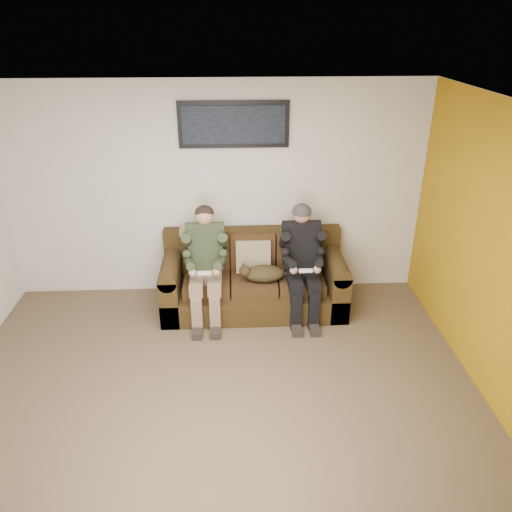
{
  "coord_description": "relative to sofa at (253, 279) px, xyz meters",
  "views": [
    {
      "loc": [
        0.19,
        -3.45,
        3.22
      ],
      "look_at": [
        0.42,
        1.2,
        0.95
      ],
      "focal_mm": 35.0,
      "sensor_mm": 36.0,
      "label": 1
    }
  ],
  "objects": [
    {
      "name": "floor",
      "position": [
        -0.42,
        -1.83,
        -0.33
      ],
      "size": [
        5.0,
        5.0,
        0.0
      ],
      "primitive_type": "plane",
      "color": "brown",
      "rests_on": "ground"
    },
    {
      "name": "ceiling",
      "position": [
        -0.42,
        -1.83,
        2.27
      ],
      "size": [
        5.0,
        5.0,
        0.0
      ],
      "primitive_type": "plane",
      "rotation": [
        3.14,
        0.0,
        0.0
      ],
      "color": "silver",
      "rests_on": "ground"
    },
    {
      "name": "wall_back",
      "position": [
        -0.42,
        0.42,
        0.97
      ],
      "size": [
        5.0,
        0.0,
        5.0
      ],
      "primitive_type": "plane",
      "rotation": [
        1.57,
        0.0,
        0.0
      ],
      "color": "beige",
      "rests_on": "ground"
    },
    {
      "name": "sofa",
      "position": [
        0.0,
        0.0,
        0.0
      ],
      "size": [
        2.14,
        0.93,
        0.88
      ],
      "color": "#372610",
      "rests_on": "ground"
    },
    {
      "name": "throw_pillow",
      "position": [
        -0.0,
        0.04,
        0.29
      ],
      "size": [
        0.41,
        0.2,
        0.41
      ],
      "primitive_type": "cube",
      "rotation": [
        -0.21,
        0.0,
        0.0
      ],
      "color": "#8E7D5D",
      "rests_on": "sofa"
    },
    {
      "name": "throw_blanket",
      "position": [
        -0.65,
        0.27,
        0.55
      ],
      "size": [
        0.44,
        0.21,
        0.08
      ],
      "primitive_type": "cube",
      "color": "tan",
      "rests_on": "sofa"
    },
    {
      "name": "person_left",
      "position": [
        -0.55,
        -0.18,
        0.39
      ],
      "size": [
        0.51,
        0.87,
        1.28
      ],
      "color": "#866953",
      "rests_on": "sofa"
    },
    {
      "name": "person_right",
      "position": [
        0.55,
        -0.18,
        0.39
      ],
      "size": [
        0.51,
        0.86,
        1.29
      ],
      "color": "black",
      "rests_on": "sofa"
    },
    {
      "name": "cat",
      "position": [
        0.09,
        -0.22,
        0.2
      ],
      "size": [
        0.66,
        0.26,
        0.24
      ],
      "color": "#45361B",
      "rests_on": "sofa"
    },
    {
      "name": "framed_poster",
      "position": [
        -0.2,
        0.39,
        1.77
      ],
      "size": [
        1.25,
        0.05,
        0.52
      ],
      "color": "black",
      "rests_on": "wall_back"
    }
  ]
}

